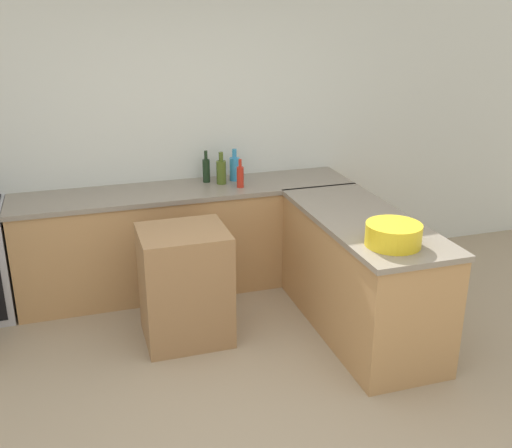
% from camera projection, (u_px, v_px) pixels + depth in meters
% --- Properties ---
extents(ground_plane, '(14.00, 14.00, 0.00)m').
position_uv_depth(ground_plane, '(256.00, 424.00, 3.65)').
color(ground_plane, tan).
extents(wall_back, '(8.00, 0.06, 2.70)m').
position_uv_depth(wall_back, '(176.00, 131.00, 5.25)').
color(wall_back, silver).
rests_on(wall_back, ground_plane).
extents(counter_back, '(2.92, 0.62, 0.92)m').
position_uv_depth(counter_back, '(188.00, 238.00, 5.27)').
color(counter_back, tan).
rests_on(counter_back, ground_plane).
extents(counter_peninsula, '(0.69, 1.70, 0.92)m').
position_uv_depth(counter_peninsula, '(360.00, 274.00, 4.58)').
color(counter_peninsula, tan).
rests_on(counter_peninsula, ground_plane).
extents(island_table, '(0.63, 0.56, 0.87)m').
position_uv_depth(island_table, '(185.00, 285.00, 4.46)').
color(island_table, '#997047').
rests_on(island_table, ground_plane).
extents(mixing_bowl, '(0.37, 0.37, 0.15)m').
position_uv_depth(mixing_bowl, '(393.00, 235.00, 3.90)').
color(mixing_bowl, yellow).
rests_on(mixing_bowl, counter_peninsula).
extents(dish_soap_bottle, '(0.09, 0.09, 0.28)m').
position_uv_depth(dish_soap_bottle, '(235.00, 168.00, 5.31)').
color(dish_soap_bottle, '#338CBF').
rests_on(dish_soap_bottle, counter_back).
extents(olive_oil_bottle, '(0.08, 0.08, 0.28)m').
position_uv_depth(olive_oil_bottle, '(221.00, 171.00, 5.21)').
color(olive_oil_bottle, '#475B1E').
rests_on(olive_oil_bottle, counter_back).
extents(hot_sauce_bottle, '(0.06, 0.06, 0.25)m').
position_uv_depth(hot_sauce_bottle, '(240.00, 176.00, 5.11)').
color(hot_sauce_bottle, red).
rests_on(hot_sauce_bottle, counter_back).
extents(wine_bottle_dark, '(0.06, 0.06, 0.28)m').
position_uv_depth(wine_bottle_dark, '(206.00, 170.00, 5.26)').
color(wine_bottle_dark, black).
rests_on(wine_bottle_dark, counter_back).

